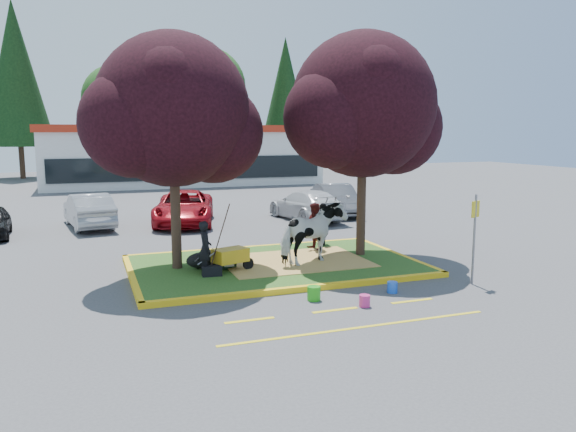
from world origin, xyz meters
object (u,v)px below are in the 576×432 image
object	(u,v)px
bucket_pink	(365,301)
wheelbarrow	(231,256)
cow	(313,234)
sign_post	(475,230)
bucket_blue	(392,287)
handler	(205,248)
calf	(206,260)
bucket_green	(314,293)
car_silver	(89,210)

from	to	relation	value
bucket_pink	wheelbarrow	bearing A→B (deg)	120.74
cow	sign_post	xyz separation A→B (m)	(3.30, -3.00, 0.42)
wheelbarrow	bucket_blue	distance (m)	4.50
handler	bucket_pink	size ratio (longest dim) A/B	5.33
handler	bucket_blue	world-z (taller)	handler
calf	wheelbarrow	world-z (taller)	wheelbarrow
bucket_pink	handler	bearing A→B (deg)	129.74
calf	bucket_green	size ratio (longest dim) A/B	3.22
cow	wheelbarrow	distance (m)	2.50
sign_post	wheelbarrow	bearing A→B (deg)	132.26
sign_post	bucket_green	distance (m)	4.64
bucket_blue	sign_post	bearing A→B (deg)	-0.77
wheelbarrow	bucket_pink	size ratio (longest dim) A/B	6.06
wheelbarrow	sign_post	bearing A→B (deg)	-46.76
wheelbarrow	bucket_blue	world-z (taller)	wheelbarrow
handler	bucket_green	distance (m)	3.45
wheelbarrow	car_silver	xyz separation A→B (m)	(-3.58, 9.80, 0.13)
wheelbarrow	car_silver	world-z (taller)	car_silver
bucket_green	car_silver	distance (m)	13.57
wheelbarrow	calf	bearing A→B (deg)	116.69
handler	bucket_blue	bearing A→B (deg)	-124.23
wheelbarrow	handler	bearing A→B (deg)	172.89
calf	car_silver	bearing A→B (deg)	86.48
wheelbarrow	car_silver	distance (m)	10.43
handler	wheelbarrow	distance (m)	0.82
handler	bucket_pink	world-z (taller)	handler
sign_post	bucket_green	bearing A→B (deg)	158.07
cow	handler	bearing A→B (deg)	69.95
sign_post	bucket_blue	distance (m)	2.72
calf	wheelbarrow	xyz separation A→B (m)	(0.59, -0.57, 0.20)
bucket_blue	car_silver	bearing A→B (deg)	118.66
bucket_blue	calf	bearing A→B (deg)	138.59
cow	bucket_blue	bearing A→B (deg)	173.74
bucket_pink	calf	bearing A→B (deg)	123.19
bucket_green	handler	bearing A→B (deg)	127.15
bucket_blue	car_silver	distance (m)	14.53
bucket_green	bucket_blue	distance (m)	2.09
bucket_green	bucket_pink	world-z (taller)	bucket_green
bucket_pink	car_silver	size ratio (longest dim) A/B	0.06
wheelbarrow	bucket_pink	bearing A→B (deg)	-78.75
sign_post	bucket_pink	size ratio (longest dim) A/B	8.64
sign_post	car_silver	world-z (taller)	sign_post
bucket_green	car_silver	world-z (taller)	car_silver
bucket_pink	car_silver	xyz separation A→B (m)	(-5.78, 13.51, 0.58)
calf	sign_post	world-z (taller)	sign_post
bucket_pink	bucket_blue	world-z (taller)	bucket_blue
sign_post	handler	bearing A→B (deg)	136.18
bucket_pink	bucket_blue	bearing A→B (deg)	33.21
wheelbarrow	bucket_pink	distance (m)	4.34
bucket_green	bucket_blue	size ratio (longest dim) A/B	1.23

